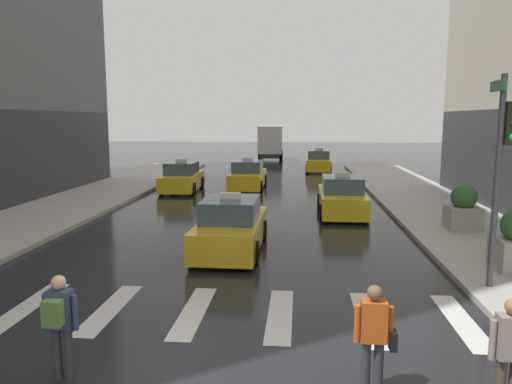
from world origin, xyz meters
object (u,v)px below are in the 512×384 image
at_px(pedestrian_plain_coat, 510,350).
at_px(traffic_light_pole, 504,152).
at_px(taxi_second, 342,197).
at_px(pedestrian_with_backpack, 60,319).
at_px(planter_mid_block, 463,209).
at_px(pedestrian_with_handbag, 374,333).
at_px(taxi_third, 182,178).
at_px(taxi_fifth, 319,162).
at_px(taxi_lead, 231,227).
at_px(box_truck, 271,141).
at_px(taxi_fourth, 248,176).

bearing_deg(pedestrian_plain_coat, traffic_light_pole, 70.70).
xyz_separation_m(taxi_second, pedestrian_with_backpack, (-5.39, -13.60, 0.25)).
bearing_deg(planter_mid_block, pedestrian_with_handbag, -113.81).
bearing_deg(taxi_third, taxi_fifth, 54.44).
bearing_deg(taxi_fifth, traffic_light_pole, -83.55).
bearing_deg(pedestrian_with_backpack, taxi_lead, 78.35).
bearing_deg(pedestrian_plain_coat, taxi_lead, 121.51).
height_order(taxi_lead, pedestrian_with_handbag, taxi_lead).
distance_m(taxi_fifth, planter_mid_block, 20.77).
height_order(taxi_third, box_truck, box_truck).
height_order(pedestrian_with_backpack, pedestrian_with_handbag, same).
height_order(taxi_fourth, pedestrian_plain_coat, taxi_fourth).
bearing_deg(taxi_fifth, taxi_fourth, -114.10).
xyz_separation_m(taxi_lead, taxi_fourth, (-0.90, 13.33, 0.00)).
bearing_deg(taxi_fifth, pedestrian_with_backpack, -99.43).
height_order(taxi_fifth, pedestrian_with_backpack, taxi_fifth).
xyz_separation_m(taxi_second, pedestrian_with_handbag, (-0.71, -13.60, 0.21)).
distance_m(pedestrian_with_handbag, pedestrian_plain_coat, 1.75).
xyz_separation_m(taxi_third, planter_mid_block, (12.22, -9.12, 0.15)).
bearing_deg(taxi_lead, box_truck, 91.24).
bearing_deg(taxi_fourth, planter_mid_block, -50.06).
relative_size(pedestrian_with_backpack, planter_mid_block, 1.03).
bearing_deg(planter_mid_block, pedestrian_with_backpack, -131.54).
xyz_separation_m(taxi_second, taxi_fifth, (-0.27, 17.26, 0.00)).
distance_m(taxi_lead, taxi_fourth, 13.36).
height_order(traffic_light_pole, taxi_fifth, traffic_light_pole).
distance_m(pedestrian_with_backpack, planter_mid_block, 14.06).
distance_m(box_truck, pedestrian_with_handbag, 40.64).
relative_size(taxi_lead, taxi_second, 1.00).
bearing_deg(box_truck, taxi_lead, -88.76).
bearing_deg(traffic_light_pole, pedestrian_with_backpack, -150.86).
height_order(taxi_third, taxi_fourth, same).
height_order(traffic_light_pole, pedestrian_with_backpack, traffic_light_pole).
bearing_deg(taxi_fourth, pedestrian_with_handbag, -79.08).
relative_size(box_truck, pedestrian_with_backpack, 4.60).
xyz_separation_m(taxi_fourth, taxi_fifth, (4.47, 9.99, 0.00)).
bearing_deg(taxi_fifth, planter_mid_block, -78.33).
relative_size(traffic_light_pole, taxi_lead, 1.05).
height_order(taxi_lead, taxi_fifth, same).
bearing_deg(planter_mid_block, taxi_fourth, 129.94).
relative_size(taxi_second, pedestrian_with_handbag, 2.76).
distance_m(taxi_fifth, pedestrian_with_handbag, 30.86).
xyz_separation_m(taxi_third, taxi_fourth, (3.56, 1.24, 0.00)).
distance_m(traffic_light_pole, pedestrian_with_backpack, 9.56).
xyz_separation_m(taxi_fourth, box_truck, (0.18, 19.58, 1.13)).
distance_m(taxi_fourth, pedestrian_with_backpack, 20.89).
bearing_deg(taxi_fifth, box_truck, 114.07).
height_order(taxi_lead, planter_mid_block, taxi_lead).
distance_m(box_truck, pedestrian_plain_coat, 41.19).
relative_size(taxi_fourth, pedestrian_plain_coat, 2.76).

